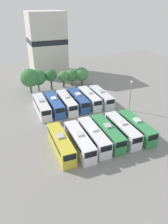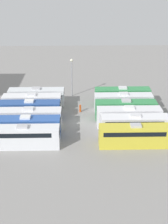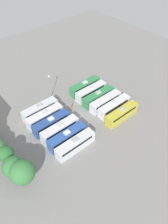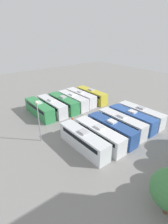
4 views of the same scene
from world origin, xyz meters
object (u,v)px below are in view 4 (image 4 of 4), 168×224
Objects in this scene: bus_5 at (39,109)px; bus_6 at (140,114)px; bus_7 at (132,119)px; bus_9 at (112,129)px; bus_4 at (52,106)px; bus_10 at (99,135)px; bus_3 at (63,103)px; bus_11 at (83,140)px; worker_person at (72,121)px; light_pole at (38,115)px; bus_2 at (73,100)px; bus_0 at (91,95)px; bus_8 at (122,123)px; bus_1 at (81,97)px.

bus_6 is (-16.32, 17.10, 0.00)m from bus_5.
bus_7 is 1.00× the size of bus_9.
bus_4 and bus_7 have the same top height.
bus_10 is (9.88, 0.31, 0.00)m from bus_7.
bus_4 is 1.00× the size of bus_10.
bus_3 is 18.00m from bus_11.
bus_6 reaches higher than worker_person.
bus_11 is at bearing 78.86° from bus_4.
light_pole is (17.78, -7.12, 3.64)m from bus_7.
light_pole is at bearing -56.43° from bus_11.
bus_2 is 1.00× the size of bus_10.
bus_0 is 1.00× the size of bus_3.
bus_2 is 18.43m from bus_10.
bus_0 is 15.06m from worker_person.
bus_8 and bus_10 have the same top height.
light_pole is at bearing -21.83° from bus_7.
bus_7 and bus_9 have the same top height.
light_pole reaches higher than bus_4.
bus_4 is at bearing -0.17° from bus_0.
bus_0 is 1.00× the size of bus_10.
bus_8 reaches higher than worker_person.
bus_1 and bus_5 have the same top height.
bus_6 is 13.10m from bus_10.
bus_4 is 17.19m from bus_10.
bus_0 and bus_10 have the same top height.
bus_8 is at bearing 119.91° from bus_5.
bus_8 is 6.69× the size of worker_person.
bus_7 is 13.14m from bus_11.
bus_0 is 19.80m from bus_9.
bus_1 is at bearing -178.76° from bus_5.
bus_6 is at bearing 161.38° from light_pole.
bus_7 and bus_8 have the same top height.
bus_0 is at bearing -100.89° from bus_7.
bus_8 is (6.52, 16.79, 0.00)m from bus_0.
bus_10 is at bearing 52.59° from bus_0.
bus_4 is at bearing 3.20° from bus_1.
bus_5 is at bearing -46.34° from bus_6.
bus_1 is 1.00× the size of bus_9.
bus_7 is 6.69× the size of worker_person.
bus_1 and bus_8 have the same top height.
bus_2 is (3.16, 0.48, 0.00)m from bus_1.
bus_3 is 1.00× the size of bus_8.
bus_7 is 1.36× the size of light_pole.
bus_4 is at bearing -86.98° from worker_person.
bus_10 is 1.00× the size of bus_11.
bus_0 is 1.36× the size of light_pole.
bus_5 is 17.01m from bus_11.
bus_11 is at bearing 68.28° from bus_3.
bus_2 is at bearing -78.64° from bus_7.
bus_11 is at bearing -0.30° from bus_6.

